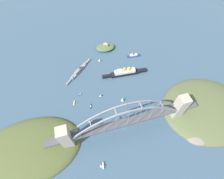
{
  "coord_description": "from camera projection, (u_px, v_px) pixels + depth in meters",
  "views": [
    {
      "loc": [
        -46.54,
        -85.87,
        255.23
      ],
      "look_at": [
        0.0,
        79.13,
        8.0
      ],
      "focal_mm": 24.8,
      "sensor_mm": 36.0,
      "label": 1
    }
  ],
  "objects": [
    {
      "name": "harbor_ferry_steamer",
      "position": [
        134.0,
        55.0,
        363.09
      ],
      "size": [
        31.83,
        8.57,
        8.27
      ],
      "color": "navy",
      "rests_on": "ground"
    },
    {
      "name": "seaplane_taxiing_near_bridge",
      "position": [
        103.0,
        166.0,
        229.21
      ],
      "size": [
        7.22,
        9.35,
        5.03
      ],
      "color": "#B7B7B2",
      "rests_on": "ground"
    },
    {
      "name": "small_boat_4",
      "position": [
        89.0,
        121.0,
        270.8
      ],
      "size": [
        12.18,
        4.63,
        2.37
      ],
      "color": "gold",
      "rests_on": "ground"
    },
    {
      "name": "harbor_arch_bridge",
      "position": [
        126.0,
        121.0,
        238.27
      ],
      "size": [
        247.68,
        15.31,
        77.53
      ],
      "color": "#ADA38E",
      "rests_on": "ground"
    },
    {
      "name": "ground_plane",
      "position": [
        125.0,
        129.0,
        264.03
      ],
      "size": [
        1400.0,
        1400.0,
        0.0
      ],
      "primitive_type": "plane",
      "color": "#385166"
    },
    {
      "name": "small_boat_3",
      "position": [
        80.0,
        94.0,
        303.04
      ],
      "size": [
        7.98,
        4.93,
        2.0
      ],
      "color": "#234C8C",
      "rests_on": "ground"
    },
    {
      "name": "small_boat_1",
      "position": [
        99.0,
        60.0,
        352.48
      ],
      "size": [
        8.65,
        6.67,
        8.53
      ],
      "color": "brown",
      "rests_on": "ground"
    },
    {
      "name": "headland_west_shore",
      "position": [
        27.0,
        152.0,
        242.69
      ],
      "size": [
        168.43,
        109.17,
        29.95
      ],
      "color": "#4C562D",
      "rests_on": "ground"
    },
    {
      "name": "small_boat_2",
      "position": [
        101.0,
        95.0,
        298.16
      ],
      "size": [
        6.87,
        5.46,
        7.83
      ],
      "color": "black",
      "rests_on": "ground"
    },
    {
      "name": "small_boat_6",
      "position": [
        91.0,
        106.0,
        288.05
      ],
      "size": [
        3.9,
        9.97,
        2.12
      ],
      "color": "black",
      "rests_on": "ground"
    },
    {
      "name": "ocean_liner",
      "position": [
        125.0,
        72.0,
        329.11
      ],
      "size": [
        97.78,
        15.22,
        18.5
      ],
      "color": "black",
      "rests_on": "ground"
    },
    {
      "name": "small_boat_0",
      "position": [
        123.0,
        99.0,
        291.2
      ],
      "size": [
        7.9,
        10.16,
        11.89
      ],
      "color": "#2D6B3D",
      "rests_on": "ground"
    },
    {
      "name": "headland_east_shore",
      "position": [
        205.0,
        110.0,
        284.64
      ],
      "size": [
        160.48,
        137.54,
        29.14
      ],
      "color": "#515B38",
      "rests_on": "ground"
    },
    {
      "name": "naval_cruiser",
      "position": [
        79.0,
        71.0,
        335.66
      ],
      "size": [
        62.1,
        61.56,
        16.81
      ],
      "color": "gray",
      "rests_on": "ground"
    },
    {
      "name": "fort_island_mid_harbor",
      "position": [
        105.0,
        47.0,
        376.43
      ],
      "size": [
        44.81,
        31.76,
        15.55
      ],
      "color": "#4C6038",
      "rests_on": "ground"
    },
    {
      "name": "small_boat_5",
      "position": [
        74.0,
        103.0,
        291.96
      ],
      "size": [
        4.82,
        11.35,
        2.18
      ],
      "color": "gold",
      "rests_on": "ground"
    },
    {
      "name": "channel_marker_buoy",
      "position": [
        137.0,
        103.0,
        291.28
      ],
      "size": [
        2.2,
        2.2,
        2.75
      ],
      "color": "red",
      "rests_on": "ground"
    }
  ]
}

